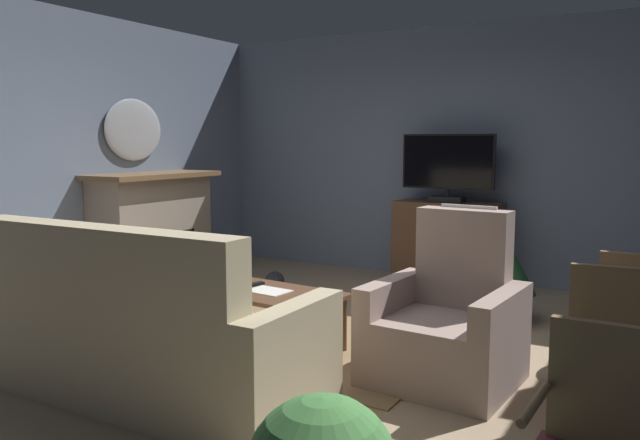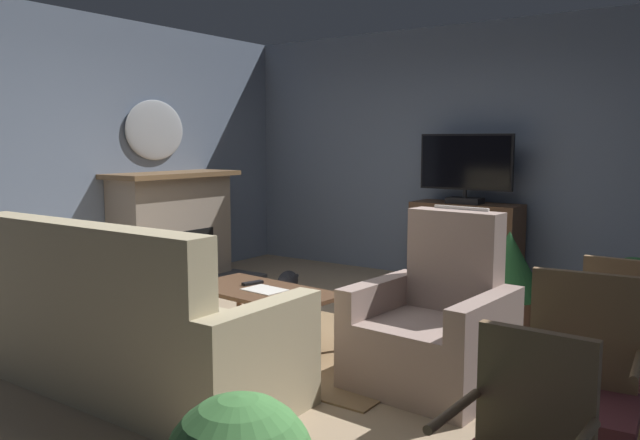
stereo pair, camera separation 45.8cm
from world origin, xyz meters
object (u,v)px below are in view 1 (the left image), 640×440
Objects in this scene: tv_cabinet at (447,245)px; side_chair_far_end at (619,377)px; wall_mirror_oval at (134,130)px; television at (448,166)px; potted_plant_small_fern_corner at (500,269)px; fireplace at (154,232)px; potted_plant_leafy_by_curtain at (631,299)px; cat at (274,282)px; armchair_by_fireplace at (447,328)px; tv_remote at (254,284)px; coffee_table at (266,296)px; folded_newspaper at (269,291)px; sofa_floral at (138,338)px; side_chair_nearest_door at (633,338)px.

side_chair_far_end is at bearing -61.45° from tv_cabinet.
television is (2.90, 1.54, -0.38)m from wall_mirror_oval.
television is at bearing 127.98° from potted_plant_small_fern_corner.
wall_mirror_oval is at bearing 180.00° from fireplace.
cat is (-3.26, 0.55, -0.35)m from potted_plant_leafy_by_curtain.
armchair_by_fireplace is at bearing -71.50° from tv_cabinet.
fireplace is 2.27m from tv_remote.
coffee_table is 0.06m from folded_newspaper.
sofa_floral reaches higher than potted_plant_small_fern_corner.
coffee_table is 1.23× the size of side_chair_far_end.
fireplace is 5.03m from side_chair_far_end.
coffee_table is 2.44m from side_chair_nearest_door.
sofa_floral is 2.86× the size of potted_plant_leafy_by_curtain.
potted_plant_leafy_by_curtain is at bearing 41.38° from armchair_by_fireplace.
armchair_by_fireplace is 1.13× the size of side_chair_far_end.
potted_plant_small_fern_corner is at bearing 3.28° from cat.
side_chair_far_end reaches higher than tv_cabinet.
sofa_floral is 2.83× the size of potted_plant_small_fern_corner.
folded_newspaper is 2.55m from side_chair_far_end.
television is at bearing 118.91° from side_chair_far_end.
television is 3.26× the size of folded_newspaper.
armchair_by_fireplace reaches higher than tv_remote.
television is 0.82× the size of coffee_table.
folded_newspaper is (-0.44, -2.72, 0.01)m from tv_cabinet.
television is (2.66, 1.54, 0.69)m from fireplace.
fireplace reaches higher than cat.
armchair_by_fireplace is at bearing -71.15° from television.
tv_cabinet is 1.13× the size of television.
coffee_table is at bearing 173.66° from folded_newspaper.
side_chair_nearest_door is (2.40, -0.17, 0.07)m from folded_newspaper.
television is 2.82m from folded_newspaper.
sofa_floral is at bearing -141.04° from potted_plant_leafy_by_curtain.
television is (0.00, -0.05, 0.84)m from tv_cabinet.
potted_plant_leafy_by_curtain is at bearing 38.96° from sofa_floral.
cat is (1.53, 0.34, -1.53)m from wall_mirror_oval.
fireplace is 8.96× the size of tv_remote.
folded_newspaper is 2.50m from potted_plant_leafy_by_curtain.
coffee_table is 2.53m from potted_plant_leafy_by_curtain.
side_chair_nearest_door is 1.17× the size of potted_plant_small_fern_corner.
cat is (-3.33, 2.34, -0.42)m from side_chair_far_end.
side_chair_far_end is 1.41× the size of cat.
side_chair_far_end is at bearing 5.10° from sofa_floral.
sofa_floral is (2.28, -2.23, -1.28)m from wall_mirror_oval.
sofa_floral is at bearing -160.12° from side_chair_nearest_door.
tv_cabinet is 3.87m from sofa_floral.
television is at bearing 86.18° from folded_newspaper.
side_chair_far_end is at bearing -23.49° from fireplace.
coffee_table is at bearing -158.80° from potted_plant_leafy_by_curtain.
side_chair_far_end reaches higher than cat.
tv_remote is at bearing -24.52° from wall_mirror_oval.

